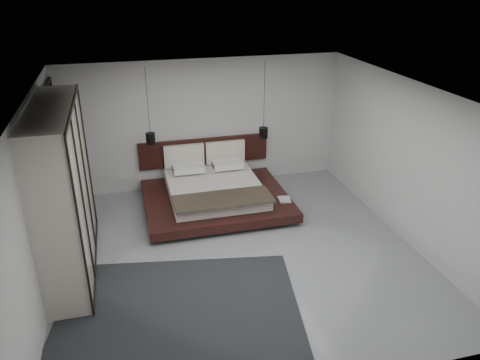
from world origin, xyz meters
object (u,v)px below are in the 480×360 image
object	(u,v)px
lattice_screen	(58,149)
bed	(214,192)
pendant_left	(151,138)
wardrobe	(63,192)
rug	(179,309)
pendant_right	(263,132)

from	to	relation	value
lattice_screen	bed	xyz separation A→B (m)	(2.92, -0.55, -1.01)
pendant_left	lattice_screen	bearing A→B (deg)	177.12
lattice_screen	wardrobe	size ratio (longest dim) A/B	0.95
lattice_screen	rug	distance (m)	4.24
lattice_screen	wardrobe	world-z (taller)	wardrobe
lattice_screen	bed	size ratio (longest dim) A/B	0.91
pendant_left	pendant_right	bearing A→B (deg)	0.00
bed	wardrobe	distance (m)	3.27
pendant_right	wardrobe	world-z (taller)	pendant_right
lattice_screen	rug	size ratio (longest dim) A/B	0.76
lattice_screen	bed	distance (m)	3.14
lattice_screen	bed	world-z (taller)	lattice_screen
lattice_screen	bed	bearing A→B (deg)	-10.56
pendant_right	rug	xyz separation A→B (m)	(-2.35, -3.55, -1.31)
bed	rug	bearing A→B (deg)	-110.80
lattice_screen	pendant_right	distance (m)	4.10
rug	pendant_left	bearing A→B (deg)	89.97
wardrobe	rug	bearing A→B (deg)	-45.46
pendant_left	rug	world-z (taller)	pendant_left
lattice_screen	rug	xyz separation A→B (m)	(1.75, -3.64, -1.29)
pendant_left	wardrobe	distance (m)	2.52
wardrobe	bed	bearing A→B (deg)	30.42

